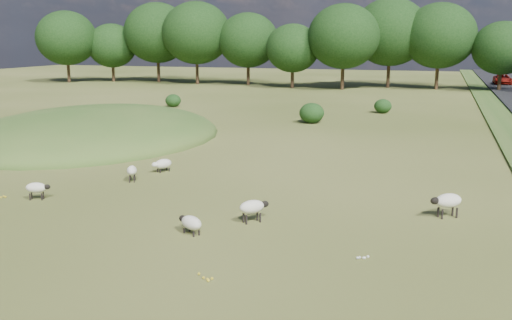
{
  "coord_description": "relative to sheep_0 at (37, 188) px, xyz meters",
  "views": [
    {
      "loc": [
        9.88,
        -20.53,
        6.53
      ],
      "look_at": [
        2.0,
        4.0,
        1.0
      ],
      "focal_mm": 40.0,
      "sensor_mm": 36.0,
      "label": 1
    }
  ],
  "objects": [
    {
      "name": "ground",
      "position": [
        5.62,
        21.75,
        -0.51
      ],
      "size": [
        160.0,
        160.0,
        0.0
      ],
      "primitive_type": "plane",
      "color": "#3A4916",
      "rests_on": "ground"
    },
    {
      "name": "mound",
      "position": [
        -6.38,
        13.75,
        -0.51
      ],
      "size": [
        16.0,
        20.0,
        4.0
      ],
      "primitive_type": "ellipsoid",
      "color": "#33561E",
      "rests_on": "ground"
    },
    {
      "name": "treeline",
      "position": [
        4.56,
        57.19,
        6.06
      ],
      "size": [
        96.28,
        14.66,
        11.7
      ],
      "color": "black",
      "rests_on": "ground"
    },
    {
      "name": "shrubs",
      "position": [
        3.75,
        28.15,
        0.2
      ],
      "size": [
        21.26,
        9.57,
        1.58
      ],
      "color": "black",
      "rests_on": "ground"
    },
    {
      "name": "sheep_0",
      "position": [
        0.0,
        0.0,
        0.0
      ],
      "size": [
        1.05,
        0.69,
        0.73
      ],
      "rotation": [
        0.0,
        0.0,
        0.33
      ],
      "color": "beige",
      "rests_on": "ground"
    },
    {
      "name": "sheep_1",
      "position": [
        9.37,
        -0.08,
        0.07
      ],
      "size": [
        1.08,
        1.06,
        0.83
      ],
      "rotation": [
        0.0,
        0.0,
        0.77
      ],
      "color": "beige",
      "rests_on": "ground"
    },
    {
      "name": "sheep_3",
      "position": [
        2.64,
        6.08,
        -0.1
      ],
      "size": [
        0.88,
        1.15,
        0.65
      ],
      "rotation": [
        0.0,
        0.0,
        4.2
      ],
      "color": "beige",
      "rests_on": "ground"
    },
    {
      "name": "sheep_4",
      "position": [
        2.15,
        3.93,
        0.01
      ],
      "size": [
        0.78,
        1.05,
        0.74
      ],
      "rotation": [
        0.0,
        0.0,
        2.04
      ],
      "color": "beige",
      "rests_on": "ground"
    },
    {
      "name": "sheep_5",
      "position": [
        16.04,
        2.65,
        0.13
      ],
      "size": [
        1.28,
        1.04,
        0.92
      ],
      "rotation": [
        0.0,
        0.0,
        3.72
      ],
      "color": "beige",
      "rests_on": "ground"
    },
    {
      "name": "sheep_6",
      "position": [
        7.75,
        -1.91,
        -0.1
      ],
      "size": [
        1.14,
        0.87,
        0.64
      ],
      "rotation": [
        0.0,
        0.0,
        2.64
      ],
      "color": "beige",
      "rests_on": "ground"
    },
    {
      "name": "car_1",
      "position": [
        23.72,
        67.17,
        0.42
      ],
      "size": [
        2.23,
        4.85,
        1.35
      ],
      "primitive_type": "imported",
      "color": "maroon",
      "rests_on": "road"
    }
  ]
}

